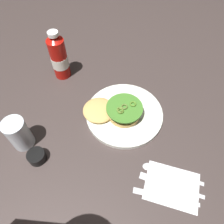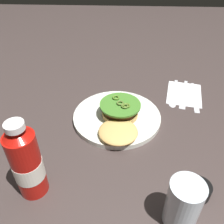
% 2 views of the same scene
% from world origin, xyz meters
% --- Properties ---
extents(ground_plane, '(3.00, 3.00, 0.00)m').
position_xyz_m(ground_plane, '(0.00, 0.00, 0.00)').
color(ground_plane, '#392F2D').
extents(dinner_plate, '(0.29, 0.29, 0.02)m').
position_xyz_m(dinner_plate, '(-0.08, -0.02, 0.01)').
color(dinner_plate, silver).
rests_on(dinner_plate, ground_plane).
extents(burger_sandwich, '(0.22, 0.13, 0.05)m').
position_xyz_m(burger_sandwich, '(-0.04, -0.02, 0.04)').
color(burger_sandwich, tan).
rests_on(burger_sandwich, dinner_plate).
extents(ketchup_bottle, '(0.07, 0.07, 0.21)m').
position_xyz_m(ketchup_bottle, '(0.20, -0.22, 0.09)').
color(ketchup_bottle, '#B6130C').
rests_on(ketchup_bottle, ground_plane).
extents(water_glass, '(0.07, 0.07, 0.12)m').
position_xyz_m(water_glass, '(0.26, 0.12, 0.06)').
color(water_glass, silver).
rests_on(water_glass, ground_plane).
extents(condiment_cup, '(0.06, 0.06, 0.03)m').
position_xyz_m(condiment_cup, '(0.20, 0.18, 0.02)').
color(condiment_cup, black).
rests_on(condiment_cup, ground_plane).
extents(napkin, '(0.18, 0.16, 0.00)m').
position_xyz_m(napkin, '(-0.24, 0.23, 0.00)').
color(napkin, white).
rests_on(napkin, ground_plane).
extents(spoon_utensil, '(0.19, 0.06, 0.00)m').
position_xyz_m(spoon_utensil, '(-0.22, 0.18, 0.00)').
color(spoon_utensil, silver).
rests_on(spoon_utensil, napkin).
extents(fork_utensil, '(0.20, 0.07, 0.00)m').
position_xyz_m(fork_utensil, '(-0.22, 0.22, 0.00)').
color(fork_utensil, silver).
rests_on(fork_utensil, napkin).
extents(butter_knife, '(0.20, 0.04, 0.00)m').
position_xyz_m(butter_knife, '(-0.21, 0.26, 0.00)').
color(butter_knife, silver).
rests_on(butter_knife, napkin).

